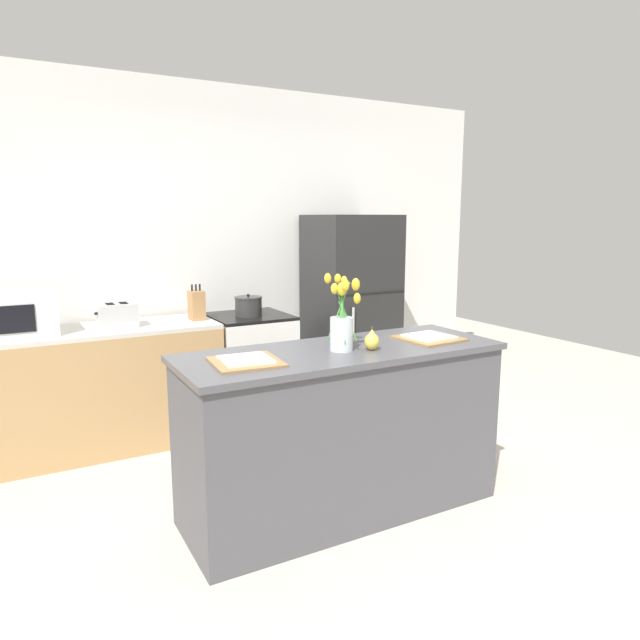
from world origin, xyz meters
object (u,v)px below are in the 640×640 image
object	(u,v)px
plate_setting_left	(246,361)
toaster	(117,315)
knife_block	(197,305)
pear_figurine	(372,341)
cooking_pot	(248,306)
microwave	(17,315)
stove_range	(251,368)
flower_vase	(342,323)
plate_setting_right	(429,338)
refrigerator	(351,311)

from	to	relation	value
plate_setting_left	toaster	bearing A→B (deg)	101.89
knife_block	pear_figurine	bearing A→B (deg)	-74.95
cooking_pot	microwave	world-z (taller)	microwave
stove_range	microwave	bearing A→B (deg)	-179.98
flower_vase	plate_setting_right	xyz separation A→B (m)	(0.60, -0.00, -0.14)
stove_range	flower_vase	xyz separation A→B (m)	(-0.12, -1.63, 0.65)
pear_figurine	toaster	bearing A→B (deg)	121.99
plate_setting_left	microwave	xyz separation A→B (m)	(-0.96, 1.63, 0.06)
toaster	microwave	distance (m)	0.63
stove_range	cooking_pot	distance (m)	0.52
flower_vase	plate_setting_right	bearing A→B (deg)	-0.16
flower_vase	pear_figurine	bearing A→B (deg)	-23.64
toaster	plate_setting_right	bearing A→B (deg)	-47.08
flower_vase	pear_figurine	xyz separation A→B (m)	(0.15, -0.07, -0.10)
plate_setting_right	toaster	distance (m)	2.18
cooking_pot	pear_figurine	bearing A→B (deg)	-88.44
pear_figurine	cooking_pot	bearing A→B (deg)	91.56
toaster	pear_figurine	bearing A→B (deg)	-58.01
toaster	microwave	size ratio (longest dim) A/B	0.58
microwave	stove_range	bearing A→B (deg)	0.02
flower_vase	stove_range	bearing A→B (deg)	85.71
plate_setting_left	cooking_pot	bearing A→B (deg)	67.78
refrigerator	knife_block	bearing A→B (deg)	-179.62
refrigerator	microwave	distance (m)	2.59
refrigerator	plate_setting_right	world-z (taller)	refrigerator
refrigerator	knife_block	size ratio (longest dim) A/B	6.18
flower_vase	cooking_pot	size ratio (longest dim) A/B	1.92
pear_figurine	microwave	distance (m)	2.37
toaster	microwave	bearing A→B (deg)	176.27
flower_vase	toaster	size ratio (longest dim) A/B	1.48
microwave	toaster	bearing A→B (deg)	-3.73
stove_range	flower_vase	world-z (taller)	flower_vase
plate_setting_right	knife_block	world-z (taller)	knife_block
plate_setting_left	toaster	size ratio (longest dim) A/B	1.26
stove_range	microwave	world-z (taller)	microwave
microwave	knife_block	world-z (taller)	same
pear_figurine	cooking_pot	size ratio (longest dim) A/B	0.60
plate_setting_right	microwave	world-z (taller)	microwave
flower_vase	microwave	world-z (taller)	flower_vase
plate_setting_left	flower_vase	bearing A→B (deg)	0.17
plate_setting_right	microwave	bearing A→B (deg)	142.16
toaster	knife_block	world-z (taller)	knife_block
refrigerator	knife_block	distance (m)	1.39
microwave	flower_vase	bearing A→B (deg)	-47.26
stove_range	microwave	size ratio (longest dim) A/B	1.84
pear_figurine	plate_setting_left	distance (m)	0.70
plate_setting_left	plate_setting_right	bearing A→B (deg)	0.00
plate_setting_left	microwave	distance (m)	1.90
flower_vase	toaster	xyz separation A→B (m)	(-0.89, 1.59, -0.12)
stove_range	toaster	size ratio (longest dim) A/B	3.15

